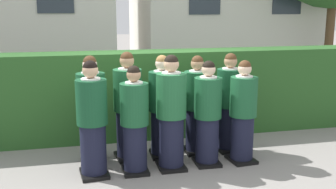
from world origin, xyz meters
TOP-DOWN VIEW (x-y plane):
  - ground_plane at (0.00, 0.00)m, footprint 60.00×60.00m
  - student_front_row_0 at (-1.13, -0.03)m, footprint 0.42×0.53m
  - student_front_row_1 at (-0.55, -0.04)m, footprint 0.40×0.44m
  - student_front_row_2 at (-0.01, 0.00)m, footprint 0.44×0.48m
  - student_front_row_3 at (0.55, 0.04)m, footprint 0.41×0.50m
  - student_front_row_4 at (1.10, 0.02)m, footprint 0.41×0.51m
  - student_rear_row_0 at (-1.12, 0.49)m, footprint 0.43×0.48m
  - student_rear_row_1 at (-0.57, 0.53)m, footprint 0.44×0.52m
  - student_rear_row_2 at (-0.03, 0.52)m, footprint 0.42×0.51m
  - student_rear_row_3 at (0.54, 0.55)m, footprint 0.41×0.46m
  - student_rear_row_4 at (1.08, 0.54)m, footprint 0.42×0.51m
  - hedge at (0.00, 1.63)m, footprint 8.17×0.70m

SIDE VIEW (x-z plane):
  - ground_plane at x=0.00m, z-range 0.00..0.00m
  - student_front_row_1 at x=-0.55m, z-range -0.04..1.51m
  - student_front_row_4 at x=1.10m, z-range -0.04..1.53m
  - student_front_row_3 at x=0.55m, z-range -0.04..1.53m
  - student_rear_row_3 at x=0.54m, z-range -0.04..1.55m
  - student_rear_row_2 at x=-0.03m, z-range -0.04..1.57m
  - student_rear_row_4 at x=1.08m, z-range -0.04..1.57m
  - hedge at x=0.00m, z-range 0.00..1.55m
  - student_front_row_0 at x=-1.13m, z-range -0.04..1.59m
  - student_rear_row_0 at x=-1.12m, z-range -0.04..1.60m
  - student_rear_row_1 at x=-0.57m, z-range -0.04..1.64m
  - student_front_row_2 at x=-0.01m, z-range -0.04..1.64m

